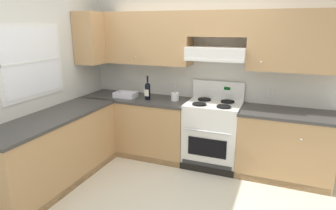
{
  "coord_description": "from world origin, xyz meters",
  "views": [
    {
      "loc": [
        1.36,
        -2.67,
        2.0
      ],
      "look_at": [
        0.02,
        0.7,
        1.0
      ],
      "focal_mm": 31.34,
      "sensor_mm": 36.0,
      "label": 1
    }
  ],
  "objects_px": {
    "stove": "(212,134)",
    "wine_bottle": "(148,90)",
    "paper_towel_roll": "(175,97)",
    "bowl": "(126,95)"
  },
  "relations": [
    {
      "from": "wine_bottle",
      "to": "paper_towel_roll",
      "type": "bearing_deg",
      "value": 13.0
    },
    {
      "from": "bowl",
      "to": "wine_bottle",
      "type": "bearing_deg",
      "value": -0.76
    },
    {
      "from": "wine_bottle",
      "to": "paper_towel_roll",
      "type": "distance_m",
      "value": 0.42
    },
    {
      "from": "stove",
      "to": "wine_bottle",
      "type": "bearing_deg",
      "value": -175.85
    },
    {
      "from": "bowl",
      "to": "paper_towel_roll",
      "type": "height_order",
      "value": "paper_towel_roll"
    },
    {
      "from": "wine_bottle",
      "to": "paper_towel_roll",
      "type": "xyz_separation_m",
      "value": [
        0.4,
        0.09,
        -0.08
      ]
    },
    {
      "from": "stove",
      "to": "wine_bottle",
      "type": "relative_size",
      "value": 3.37
    },
    {
      "from": "bowl",
      "to": "paper_towel_roll",
      "type": "xyz_separation_m",
      "value": [
        0.78,
        0.09,
        0.03
      ]
    },
    {
      "from": "bowl",
      "to": "paper_towel_roll",
      "type": "relative_size",
      "value": 2.78
    },
    {
      "from": "stove",
      "to": "wine_bottle",
      "type": "distance_m",
      "value": 1.14
    }
  ]
}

